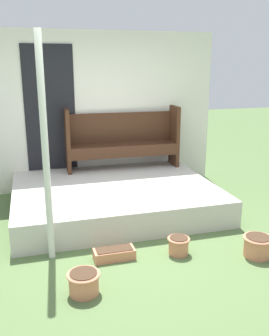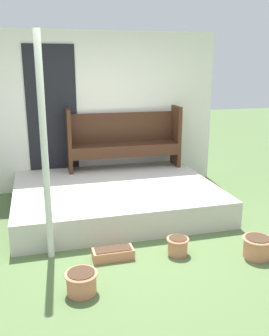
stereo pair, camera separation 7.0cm
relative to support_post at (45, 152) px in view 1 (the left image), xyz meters
name	(u,v)px [view 1 (the left image)]	position (x,y,z in m)	size (l,w,h in m)	color
ground_plane	(129,243)	(0.92, 0.08, -1.20)	(24.00, 24.00, 0.00)	#516B3D
porch_slab	(114,197)	(0.99, 1.21, -1.02)	(2.86, 2.26, 0.37)	beige
house_wall	(96,112)	(0.95, 2.37, 0.10)	(4.06, 0.08, 2.60)	white
support_post	(45,152)	(0.00, 0.00, 0.00)	(0.07, 0.07, 2.41)	silver
bench	(122,138)	(1.35, 2.13, -0.32)	(1.89, 0.46, 1.02)	#422616
flower_pot_left	(84,282)	(0.24, -0.79, -1.08)	(0.32, 0.32, 0.22)	tan
flower_pot_middle	(179,245)	(1.38, -0.32, -1.09)	(0.26, 0.26, 0.20)	tan
flower_pot_right	(257,245)	(2.20, -0.61, -1.07)	(0.33, 0.33, 0.24)	tan
planter_box_rect	(114,254)	(0.66, -0.23, -1.14)	(0.45, 0.19, 0.12)	tan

